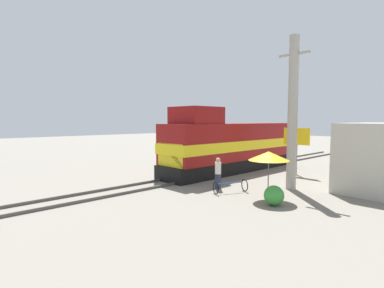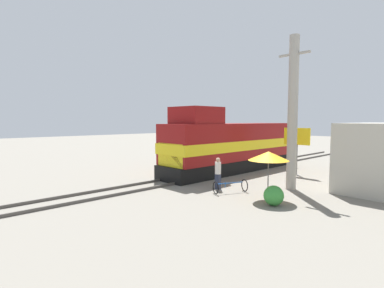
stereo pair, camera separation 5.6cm
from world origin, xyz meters
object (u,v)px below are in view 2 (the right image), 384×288
Objects in this scene: billboard_sign at (297,140)px; bicycle at (230,186)px; locomotive at (229,146)px; utility_pole at (293,113)px; vendor_umbrella at (269,156)px; person_bystander at (218,172)px.

bicycle is (0.21, -7.57, -2.14)m from billboard_sign.
locomotive reaches higher than billboard_sign.
locomotive is at bearing 162.09° from utility_pole.
billboard_sign is (-2.00, 4.45, -1.77)m from utility_pole.
locomotive is 7.96m from vendor_umbrella.
bicycle is (-1.79, -3.13, -3.91)m from utility_pole.
locomotive is 6.79m from utility_pole.
person_bystander is at bearing -166.81° from bicycle.
locomotive reaches higher than vendor_umbrella.
locomotive is 6.85m from bicycle.
billboard_sign is at bearing 31.33° from locomotive.
locomotive is at bearing -148.67° from billboard_sign.
locomotive is 5.43× the size of vendor_umbrella.
vendor_umbrella is (6.37, -4.77, 0.15)m from locomotive.
vendor_umbrella is at bearing -84.14° from utility_pole.
locomotive reaches higher than person_bystander.
locomotive is 6.72× the size of bicycle.
utility_pole is 5.25m from person_bystander.
bicycle is at bearing -171.17° from vendor_umbrella.
vendor_umbrella is 3.34m from person_bystander.
person_bystander is at bearing -177.47° from vendor_umbrella.
person_bystander is at bearing -56.56° from locomotive.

